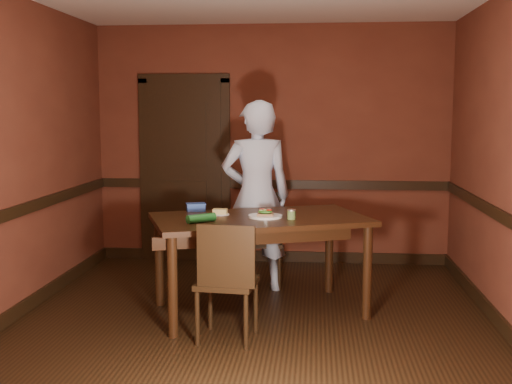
% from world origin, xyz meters
% --- Properties ---
extents(floor, '(4.00, 4.50, 0.01)m').
position_xyz_m(floor, '(0.00, 0.00, 0.00)').
color(floor, black).
rests_on(floor, ground).
extents(wall_back, '(4.00, 0.02, 2.70)m').
position_xyz_m(wall_back, '(0.00, 2.25, 1.35)').
color(wall_back, brown).
rests_on(wall_back, ground).
extents(wall_front, '(4.00, 0.02, 2.70)m').
position_xyz_m(wall_front, '(0.00, -2.25, 1.35)').
color(wall_front, brown).
rests_on(wall_front, ground).
extents(wall_left, '(0.02, 4.50, 2.70)m').
position_xyz_m(wall_left, '(-2.00, 0.00, 1.35)').
color(wall_left, brown).
rests_on(wall_left, ground).
extents(dado_back, '(4.00, 0.03, 0.10)m').
position_xyz_m(dado_back, '(0.00, 2.23, 0.90)').
color(dado_back, black).
rests_on(dado_back, ground).
extents(dado_left, '(0.03, 4.50, 0.10)m').
position_xyz_m(dado_left, '(-1.99, 0.00, 0.90)').
color(dado_left, black).
rests_on(dado_left, ground).
extents(dado_right, '(0.03, 4.50, 0.10)m').
position_xyz_m(dado_right, '(1.99, 0.00, 0.90)').
color(dado_right, black).
rests_on(dado_right, ground).
extents(baseboard_back, '(4.00, 0.03, 0.12)m').
position_xyz_m(baseboard_back, '(0.00, 2.23, 0.06)').
color(baseboard_back, black).
rests_on(baseboard_back, ground).
extents(baseboard_left, '(0.03, 4.50, 0.12)m').
position_xyz_m(baseboard_left, '(-1.99, 0.00, 0.06)').
color(baseboard_left, black).
rests_on(baseboard_left, ground).
extents(baseboard_right, '(0.03, 4.50, 0.12)m').
position_xyz_m(baseboard_right, '(1.99, 0.00, 0.06)').
color(baseboard_right, black).
rests_on(baseboard_right, ground).
extents(door, '(1.05, 0.07, 2.20)m').
position_xyz_m(door, '(-1.00, 2.22, 1.09)').
color(door, black).
rests_on(door, ground).
extents(dining_table, '(2.03, 1.57, 0.84)m').
position_xyz_m(dining_table, '(0.03, 0.35, 0.42)').
color(dining_table, black).
rests_on(dining_table, floor).
extents(chair_far, '(0.45, 0.45, 0.91)m').
position_xyz_m(chair_far, '(-0.03, 1.21, 0.46)').
color(chair_far, black).
rests_on(chair_far, floor).
extents(chair_near, '(0.47, 0.47, 0.92)m').
position_xyz_m(chair_near, '(-0.16, -0.34, 0.46)').
color(chair_near, black).
rests_on(chair_near, floor).
extents(person, '(0.75, 0.58, 1.84)m').
position_xyz_m(person, '(-0.06, 1.05, 0.92)').
color(person, silver).
rests_on(person, floor).
extents(sandwich_plate, '(0.29, 0.29, 0.07)m').
position_xyz_m(sandwich_plate, '(0.08, 0.32, 0.86)').
color(sandwich_plate, white).
rests_on(sandwich_plate, dining_table).
extents(sauce_jar, '(0.07, 0.07, 0.08)m').
position_xyz_m(sauce_jar, '(0.31, 0.24, 0.88)').
color(sauce_jar, olive).
rests_on(sauce_jar, dining_table).
extents(cheese_saucer, '(0.16, 0.16, 0.05)m').
position_xyz_m(cheese_saucer, '(-0.32, 0.42, 0.86)').
color(cheese_saucer, white).
rests_on(cheese_saucer, dining_table).
extents(food_tub, '(0.20, 0.16, 0.07)m').
position_xyz_m(food_tub, '(-0.57, 0.60, 0.87)').
color(food_tub, blue).
rests_on(food_tub, dining_table).
extents(wrapped_veg, '(0.23, 0.22, 0.07)m').
position_xyz_m(wrapped_veg, '(-0.42, 0.02, 0.87)').
color(wrapped_veg, '#19541E').
rests_on(wrapped_veg, dining_table).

